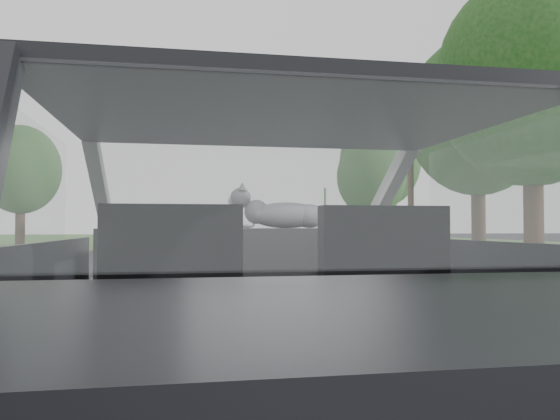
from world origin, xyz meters
name	(u,v)px	position (x,y,z in m)	size (l,w,h in m)	color
subject_car	(265,291)	(0.00, 0.00, 0.72)	(1.80, 4.00, 1.45)	black
dashboard	(248,255)	(0.00, 0.62, 0.85)	(1.58, 0.45, 0.30)	black
driver_seat	(172,261)	(-0.40, -0.29, 0.88)	(0.50, 0.72, 0.42)	black
passenger_seat	(374,259)	(0.40, -0.29, 0.88)	(0.50, 0.72, 0.42)	black
steering_wheel	(174,245)	(-0.40, 0.33, 0.92)	(0.36, 0.36, 0.04)	black
cat	(286,214)	(0.22, 0.64, 1.08)	(0.57, 0.18, 0.26)	gray
guardrail	(379,244)	(4.30, 10.00, 0.58)	(0.05, 90.00, 0.32)	#93979E
other_car	(164,233)	(-1.04, 20.61, 0.74)	(1.79, 4.53, 1.49)	#B6B6B6
highway_sign	(325,218)	(6.35, 22.58, 1.41)	(0.11, 1.13, 2.81)	#1B6F29
utility_pole	(411,160)	(8.47, 17.61, 3.59)	(0.23, 0.23, 7.19)	#4D3929
tree_0	(532,121)	(9.03, 10.88, 3.87)	(5.11, 5.11, 7.74)	#174512
tree_1	(478,147)	(10.75, 16.61, 4.03)	(5.32, 5.32, 8.07)	#174512
tree_2	(372,192)	(9.87, 25.94, 2.87)	(3.79, 3.79, 5.74)	#174512
tree_3	(380,180)	(13.31, 33.71, 4.27)	(5.63, 5.63, 8.54)	#174512
tree_6	(21,187)	(-8.66, 28.16, 3.08)	(4.07, 4.07, 6.17)	#174512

